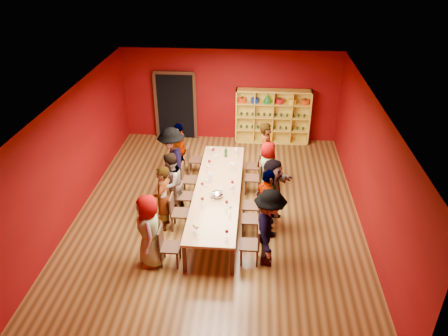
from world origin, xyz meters
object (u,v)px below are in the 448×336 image
(person_left_1, at_px, (163,198))
(wine_bottle, at_px, (226,153))
(person_left_4, at_px, (180,148))
(person_right_2, at_px, (272,192))
(chair_person_left_3, at_px, (187,178))
(chair_person_right_1, at_px, (254,217))
(chair_person_right_3, at_px, (256,176))
(spittoon_bowl, at_px, (217,194))
(chair_person_left_1, at_px, (177,210))
(person_left_0, at_px, (149,231))
(person_left_3, at_px, (173,162))
(person_right_4, at_px, (266,152))
(chair_person_right_4, at_px, (256,164))
(chair_person_left_4, at_px, (193,158))
(chair_person_left_2, at_px, (182,194))
(person_right_3, at_px, (267,168))
(chair_person_left_0, at_px, (166,244))
(tasting_table, at_px, (218,189))
(person_right_1, at_px, (267,204))
(person_right_0, at_px, (269,228))
(person_left_2, at_px, (171,183))
(chair_person_right_0, at_px, (253,242))
(shelving_unit, at_px, (273,114))
(chair_person_right_2, at_px, (255,203))

(person_left_1, relative_size, wine_bottle, 5.11)
(person_left_4, height_order, person_right_2, person_right_2)
(chair_person_left_3, relative_size, chair_person_right_1, 1.00)
(chair_person_right_1, bearing_deg, chair_person_right_3, 90.00)
(spittoon_bowl, height_order, wine_bottle, wine_bottle)
(chair_person_left_1, bearing_deg, wine_bottle, 67.00)
(person_left_0, distance_m, wine_bottle, 3.79)
(person_left_3, bearing_deg, person_right_4, 89.37)
(chair_person_right_1, bearing_deg, chair_person_right_4, 90.00)
(chair_person_left_4, relative_size, chair_person_right_1, 1.00)
(chair_person_left_2, relative_size, person_right_3, 0.60)
(chair_person_left_0, bearing_deg, person_right_2, 37.34)
(tasting_table, relative_size, person_right_1, 2.63)
(chair_person_left_4, height_order, person_right_0, person_right_0)
(person_left_2, height_order, chair_person_right_0, person_left_2)
(tasting_table, distance_m, person_right_2, 1.33)
(person_left_4, relative_size, spittoon_bowl, 5.23)
(shelving_unit, xyz_separation_m, person_left_0, (-2.64, -6.25, -0.15))
(chair_person_right_1, bearing_deg, person_left_1, 176.94)
(chair_person_left_2, distance_m, chair_person_left_3, 0.79)
(chair_person_left_0, distance_m, person_left_2, 2.02)
(person_right_1, distance_m, wine_bottle, 2.67)
(chair_person_left_4, relative_size, person_left_4, 0.57)
(chair_person_right_2, bearing_deg, person_right_3, 77.42)
(person_left_0, xyz_separation_m, chair_person_right_0, (2.15, 0.21, -0.33))
(wine_bottle, bearing_deg, person_right_1, -65.28)
(chair_person_right_0, bearing_deg, chair_person_left_1, 150.26)
(person_left_2, distance_m, spittoon_bowl, 1.28)
(person_left_0, bearing_deg, person_left_3, 164.43)
(person_right_1, bearing_deg, chair_person_right_3, -16.47)
(chair_person_left_0, bearing_deg, chair_person_left_4, 90.00)
(person_left_2, bearing_deg, person_left_0, 17.59)
(chair_person_left_1, relative_size, chair_person_left_3, 1.00)
(person_left_1, bearing_deg, person_left_0, -0.66)
(shelving_unit, xyz_separation_m, chair_person_right_0, (-0.49, -6.04, -0.49))
(chair_person_left_2, bearing_deg, person_left_2, 180.00)
(chair_person_right_4, distance_m, person_right_4, 0.47)
(person_left_1, relative_size, person_right_3, 1.10)
(chair_person_left_2, bearing_deg, chair_person_left_1, -90.00)
(chair_person_left_1, relative_size, chair_person_left_2, 1.00)
(chair_person_left_2, xyz_separation_m, spittoon_bowl, (0.93, -0.46, 0.32))
(person_right_0, height_order, chair_person_right_2, person_right_0)
(chair_person_left_0, bearing_deg, chair_person_right_1, 31.86)
(chair_person_right_1, bearing_deg, person_left_3, 142.91)
(shelving_unit, height_order, wine_bottle, shelving_unit)
(person_right_1, distance_m, chair_person_right_4, 2.57)
(person_left_1, relative_size, chair_person_left_2, 1.84)
(chair_person_left_4, bearing_deg, chair_person_left_3, -90.00)
(chair_person_right_0, height_order, person_right_0, person_right_0)
(chair_person_left_2, distance_m, person_right_4, 2.70)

